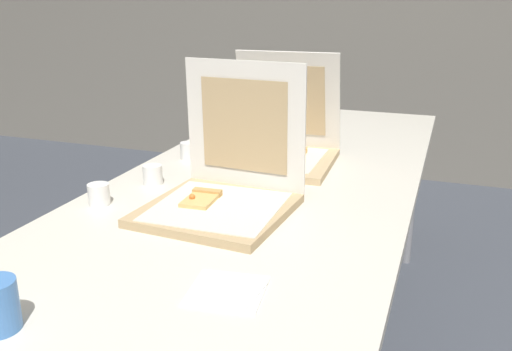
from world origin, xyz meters
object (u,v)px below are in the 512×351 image
(cup_white_far, at_px, (248,135))
(cup_white_near_center, at_px, (153,175))
(cup_white_mid, at_px, (189,151))
(table, at_px, (268,191))
(pizza_box_middle, at_px, (281,147))
(napkin_pile, at_px, (228,291))
(cup_white_near_left, at_px, (99,194))
(pizza_box_front, at_px, (223,190))

(cup_white_far, bearing_deg, cup_white_near_center, -99.50)
(cup_white_far, bearing_deg, cup_white_mid, -111.57)
(table, bearing_deg, cup_white_far, 119.15)
(pizza_box_middle, bearing_deg, napkin_pile, -81.83)
(cup_white_mid, xyz_separation_m, cup_white_far, (0.11, 0.28, 0.00))
(pizza_box_middle, relative_size, cup_white_near_center, 6.38)
(napkin_pile, bearing_deg, cup_white_mid, 121.13)
(table, bearing_deg, pizza_box_middle, 94.17)
(table, bearing_deg, cup_white_near_left, -133.33)
(napkin_pile, bearing_deg, table, 102.29)
(cup_white_mid, height_order, cup_white_near_left, same)
(cup_white_near_left, bearing_deg, napkin_pile, -31.37)
(table, bearing_deg, cup_white_near_center, -149.86)
(cup_white_near_center, height_order, cup_white_far, same)
(cup_white_near_center, xyz_separation_m, cup_white_near_left, (-0.05, -0.20, 0.00))
(pizza_box_middle, height_order, napkin_pile, pizza_box_middle)
(table, relative_size, pizza_box_middle, 6.09)
(cup_white_mid, bearing_deg, pizza_box_middle, 13.21)
(cup_white_near_center, relative_size, cup_white_far, 1.00)
(pizza_box_middle, bearing_deg, cup_white_far, 131.17)
(cup_white_near_center, distance_m, cup_white_near_left, 0.20)
(cup_white_near_center, height_order, napkin_pile, cup_white_near_center)
(cup_white_mid, height_order, napkin_pile, cup_white_mid)
(pizza_box_middle, distance_m, cup_white_far, 0.29)
(pizza_box_front, xyz_separation_m, cup_white_near_left, (-0.32, -0.08, -0.02))
(cup_white_far, distance_m, napkin_pile, 1.11)
(cup_white_near_center, distance_m, napkin_pile, 0.67)
(table, distance_m, cup_white_near_left, 0.52)
(table, height_order, pizza_box_middle, pizza_box_middle)
(table, height_order, napkin_pile, napkin_pile)
(pizza_box_front, bearing_deg, cup_white_near_center, 161.38)
(cup_white_mid, xyz_separation_m, cup_white_near_center, (0.02, -0.27, 0.00))
(cup_white_mid, distance_m, cup_white_far, 0.30)
(cup_white_near_center, bearing_deg, pizza_box_middle, 49.96)
(pizza_box_middle, relative_size, cup_white_near_left, 6.38)
(table, relative_size, cup_white_far, 38.86)
(pizza_box_middle, bearing_deg, pizza_box_front, -94.37)
(table, height_order, cup_white_mid, cup_white_mid)
(cup_white_mid, bearing_deg, pizza_box_front, -52.92)
(cup_white_far, xyz_separation_m, napkin_pile, (0.36, -1.05, -0.03))
(pizza_box_middle, distance_m, cup_white_near_center, 0.45)
(cup_white_near_left, xyz_separation_m, cup_white_far, (0.14, 0.75, 0.00))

